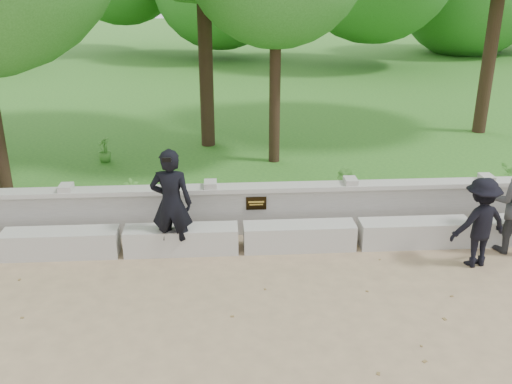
# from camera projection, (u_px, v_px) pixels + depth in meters

# --- Properties ---
(ground) EXTENTS (80.00, 80.00, 0.00)m
(ground) POSITION_uv_depth(u_px,v_px,m) (247.00, 312.00, 7.99)
(ground) COLOR #9E8660
(ground) RESTS_ON ground
(lawn) EXTENTS (40.00, 22.00, 0.25)m
(lawn) POSITION_uv_depth(u_px,v_px,m) (227.00, 95.00, 20.93)
(lawn) COLOR #26571E
(lawn) RESTS_ON ground
(concrete_bench) EXTENTS (11.90, 0.45, 0.45)m
(concrete_bench) POSITION_uv_depth(u_px,v_px,m) (241.00, 238.00, 9.67)
(concrete_bench) COLOR #B2B0A8
(concrete_bench) RESTS_ON ground
(parapet_wall) EXTENTS (12.50, 0.35, 0.90)m
(parapet_wall) POSITION_uv_depth(u_px,v_px,m) (239.00, 209.00, 10.23)
(parapet_wall) COLOR #A8A69E
(parapet_wall) RESTS_ON ground
(man_main) EXTENTS (0.73, 0.65, 1.86)m
(man_main) POSITION_uv_depth(u_px,v_px,m) (171.00, 204.00, 9.25)
(man_main) COLOR black
(man_main) RESTS_ON ground
(visitor_mid) EXTENTS (1.06, 0.76, 1.49)m
(visitor_mid) POSITION_uv_depth(u_px,v_px,m) (480.00, 223.00, 9.01)
(visitor_mid) COLOR black
(visitor_mid) RESTS_ON ground
(shrub_a) EXTENTS (0.36, 0.31, 0.57)m
(shrub_a) POSITION_uv_depth(u_px,v_px,m) (132.00, 193.00, 10.73)
(shrub_a) COLOR #40802B
(shrub_a) RESTS_ON lawn
(shrub_b) EXTENTS (0.47, 0.47, 0.67)m
(shrub_b) POSITION_uv_depth(u_px,v_px,m) (345.00, 186.00, 10.96)
(shrub_b) COLOR #40802B
(shrub_b) RESTS_ON lawn
(shrub_d) EXTENTS (0.42, 0.43, 0.58)m
(shrub_d) POSITION_uv_depth(u_px,v_px,m) (104.00, 150.00, 13.28)
(shrub_d) COLOR #40802B
(shrub_d) RESTS_ON lawn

